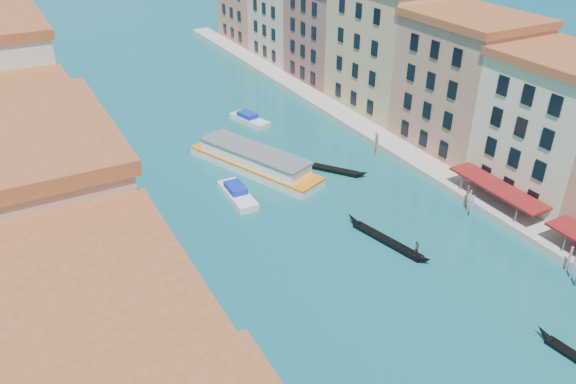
% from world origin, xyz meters
% --- Properties ---
extents(left_bank_palazzos, '(12.80, 128.40, 21.00)m').
position_xyz_m(left_bank_palazzos, '(-26.00, 64.68, 9.71)').
color(left_bank_palazzos, '#C5B391').
rests_on(left_bank_palazzos, ground).
extents(right_bank_palazzos, '(12.80, 128.40, 21.00)m').
position_xyz_m(right_bank_palazzos, '(30.00, 65.00, 9.75)').
color(right_bank_palazzos, '#9B4739').
rests_on(right_bank_palazzos, ground).
extents(quay, '(4.00, 140.00, 1.00)m').
position_xyz_m(quay, '(22.00, 65.00, 0.50)').
color(quay, '#AC9F8B').
rests_on(quay, ground).
extents(mooring_poles_right, '(1.44, 54.24, 3.20)m').
position_xyz_m(mooring_poles_right, '(19.10, 28.80, 1.30)').
color(mooring_poles_right, brown).
rests_on(mooring_poles_right, ground).
extents(vaporetto_far, '(11.74, 20.41, 3.00)m').
position_xyz_m(vaporetto_far, '(1.83, 61.59, 1.35)').
color(vaporetto_far, silver).
rests_on(vaporetto_far, ground).
extents(gondola_fore, '(3.54, 11.67, 2.35)m').
position_xyz_m(gondola_fore, '(7.01, 39.48, 0.40)').
color(gondola_fore, black).
rests_on(gondola_fore, ground).
extents(gondola_far, '(8.36, 10.68, 1.79)m').
position_xyz_m(gondola_far, '(9.90, 57.44, 0.37)').
color(gondola_far, black).
rests_on(gondola_far, ground).
extents(motorboat_mid, '(2.64, 7.70, 1.58)m').
position_xyz_m(motorboat_mid, '(-3.25, 55.89, 0.62)').
color(motorboat_mid, silver).
rests_on(motorboat_mid, ground).
extents(motorboat_far, '(4.23, 7.75, 1.53)m').
position_xyz_m(motorboat_far, '(8.13, 76.83, 0.60)').
color(motorboat_far, silver).
rests_on(motorboat_far, ground).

